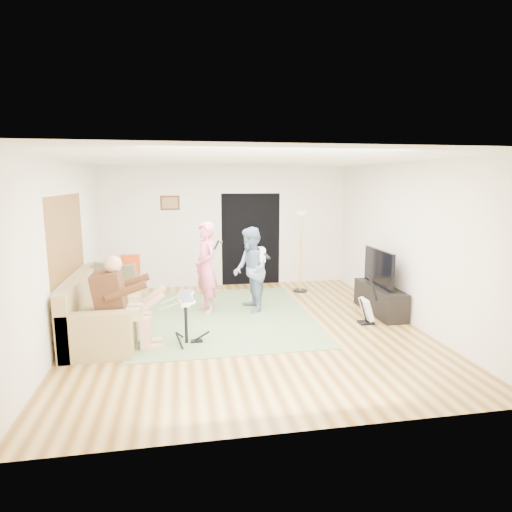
{
  "coord_description": "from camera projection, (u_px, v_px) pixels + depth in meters",
  "views": [
    {
      "loc": [
        -1.04,
        -6.63,
        2.39
      ],
      "look_at": [
        0.19,
        0.3,
        1.14
      ],
      "focal_mm": 30.0,
      "sensor_mm": 36.0,
      "label": 1
    }
  ],
  "objects": [
    {
      "name": "floor",
      "position": [
        248.0,
        328.0,
        7.02
      ],
      "size": [
        6.0,
        6.0,
        0.0
      ],
      "primitive_type": "plane",
      "color": "brown",
      "rests_on": "ground"
    },
    {
      "name": "walls",
      "position": [
        247.0,
        247.0,
        6.78
      ],
      "size": [
        5.5,
        6.0,
        2.7
      ],
      "primitive_type": null,
      "color": "silver",
      "rests_on": "floor"
    },
    {
      "name": "ceiling",
      "position": [
        247.0,
        160.0,
        6.55
      ],
      "size": [
        6.0,
        6.0,
        0.0
      ],
      "primitive_type": "plane",
      "rotation": [
        3.14,
        0.0,
        0.0
      ],
      "color": "white",
      "rests_on": "walls"
    },
    {
      "name": "window_blinds",
      "position": [
        67.0,
        236.0,
        6.47
      ],
      "size": [
        0.0,
        2.05,
        2.05
      ],
      "primitive_type": "plane",
      "rotation": [
        1.57,
        0.0,
        1.57
      ],
      "color": "brown",
      "rests_on": "walls"
    },
    {
      "name": "doorway",
      "position": [
        251.0,
        239.0,
        9.83
      ],
      "size": [
        2.1,
        0.0,
        2.1
      ],
      "primitive_type": "plane",
      "rotation": [
        1.57,
        0.0,
        0.0
      ],
      "color": "black",
      "rests_on": "walls"
    },
    {
      "name": "picture_frame",
      "position": [
        170.0,
        203.0,
        9.37
      ],
      "size": [
        0.42,
        0.03,
        0.32
      ],
      "primitive_type": "cube",
      "color": "#3F2314",
      "rests_on": "walls"
    },
    {
      "name": "area_rug",
      "position": [
        223.0,
        316.0,
        7.59
      ],
      "size": [
        3.06,
        3.61,
        0.02
      ],
      "primitive_type": "cube",
      "rotation": [
        0.0,
        0.0,
        0.01
      ],
      "color": "#5E7B4A",
      "rests_on": "floor"
    },
    {
      "name": "sofa",
      "position": [
        101.0,
        315.0,
        6.69
      ],
      "size": [
        0.96,
        2.32,
        0.94
      ],
      "color": "#987F4C",
      "rests_on": "floor"
    },
    {
      "name": "drummer",
      "position": [
        124.0,
        312.0,
        6.1
      ],
      "size": [
        0.88,
        0.49,
        1.36
      ],
      "color": "#4C2A15",
      "rests_on": "sofa"
    },
    {
      "name": "drum_kit",
      "position": [
        186.0,
        322.0,
        6.28
      ],
      "size": [
        0.41,
        0.73,
        0.75
      ],
      "color": "black",
      "rests_on": "floor"
    },
    {
      "name": "singer",
      "position": [
        206.0,
        268.0,
        7.73
      ],
      "size": [
        0.57,
        0.7,
        1.66
      ],
      "primitive_type": "imported",
      "rotation": [
        0.0,
        0.0,
        -1.23
      ],
      "color": "pink",
      "rests_on": "floor"
    },
    {
      "name": "microphone",
      "position": [
        217.0,
        245.0,
        7.7
      ],
      "size": [
        0.06,
        0.06,
        0.24
      ],
      "primitive_type": null,
      "color": "black",
      "rests_on": "singer"
    },
    {
      "name": "guitarist",
      "position": [
        251.0,
        270.0,
        7.79
      ],
      "size": [
        0.66,
        0.81,
        1.56
      ],
      "primitive_type": "imported",
      "rotation": [
        0.0,
        0.0,
        -1.48
      ],
      "color": "slate",
      "rests_on": "floor"
    },
    {
      "name": "guitar_held",
      "position": [
        261.0,
        254.0,
        7.77
      ],
      "size": [
        0.13,
        0.6,
        0.26
      ],
      "primitive_type": null,
      "rotation": [
        0.0,
        0.0,
        -0.02
      ],
      "color": "white",
      "rests_on": "guitarist"
    },
    {
      "name": "guitar_spare",
      "position": [
        367.0,
        309.0,
        7.18
      ],
      "size": [
        0.32,
        0.28,
        0.88
      ],
      "color": "black",
      "rests_on": "floor"
    },
    {
      "name": "torchiere_lamp",
      "position": [
        301.0,
        237.0,
        9.14
      ],
      "size": [
        0.31,
        0.31,
        1.74
      ],
      "color": "black",
      "rests_on": "floor"
    },
    {
      "name": "dining_chair",
      "position": [
        130.0,
        285.0,
        8.56
      ],
      "size": [
        0.43,
        0.45,
        0.91
      ],
      "rotation": [
        0.0,
        0.0,
        -0.13
      ],
      "color": "beige",
      "rests_on": "floor"
    },
    {
      "name": "tv_cabinet",
      "position": [
        380.0,
        299.0,
        7.78
      ],
      "size": [
        0.4,
        1.4,
        0.5
      ],
      "primitive_type": "cube",
      "color": "black",
      "rests_on": "floor"
    },
    {
      "name": "television",
      "position": [
        379.0,
        267.0,
        7.67
      ],
      "size": [
        0.06,
        1.05,
        0.64
      ],
      "primitive_type": "cube",
      "color": "black",
      "rests_on": "tv_cabinet"
    }
  ]
}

